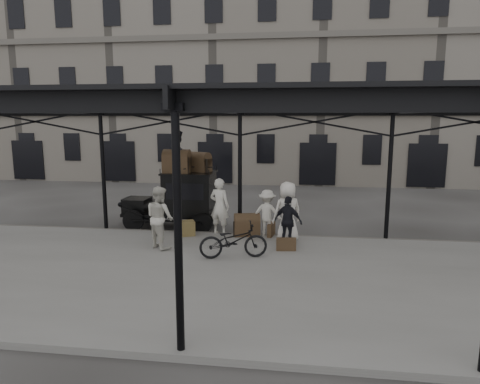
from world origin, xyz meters
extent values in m
plane|color=#383533|center=(0.00, 0.00, 0.00)|extent=(120.00, 120.00, 0.00)
cube|color=slate|center=(0.00, -2.00, 0.07)|extent=(28.00, 8.00, 0.15)
cylinder|color=black|center=(0.00, 2.00, 2.15)|extent=(0.14, 0.14, 4.30)
cylinder|color=black|center=(0.00, -5.80, 2.15)|extent=(0.14, 0.14, 4.30)
cube|color=black|center=(0.00, 2.00, 4.48)|extent=(22.00, 0.10, 0.45)
cube|color=black|center=(0.00, -5.80, 4.48)|extent=(22.00, 0.10, 0.45)
cube|color=black|center=(0.00, -1.70, 4.65)|extent=(22.50, 9.00, 0.08)
cube|color=silver|center=(0.00, -1.70, 4.72)|extent=(18.00, 7.00, 0.04)
cube|color=slate|center=(0.00, 18.00, 7.00)|extent=(64.00, 8.00, 14.00)
cylinder|color=black|center=(-4.06, 2.28, 0.40)|extent=(0.80, 0.10, 0.80)
cylinder|color=black|center=(-4.06, 3.72, 0.40)|extent=(0.80, 0.10, 0.80)
cylinder|color=black|center=(-1.46, 2.28, 0.40)|extent=(0.80, 0.10, 0.80)
cylinder|color=black|center=(-1.46, 3.72, 0.40)|extent=(0.80, 0.10, 0.80)
cube|color=black|center=(-2.81, 3.00, 0.55)|extent=(3.60, 1.25, 0.12)
cube|color=black|center=(-4.16, 3.00, 0.85)|extent=(0.90, 1.00, 0.55)
cube|color=black|center=(-4.63, 3.00, 0.85)|extent=(0.06, 0.70, 0.55)
cube|color=black|center=(-3.36, 3.00, 0.95)|extent=(0.70, 1.30, 0.10)
cube|color=black|center=(-2.06, 3.00, 1.35)|extent=(1.80, 1.45, 1.55)
cube|color=black|center=(-2.06, 2.27, 1.55)|extent=(1.40, 0.02, 0.60)
cube|color=black|center=(-2.06, 3.00, 2.15)|extent=(1.90, 1.55, 0.06)
imported|color=silver|center=(-0.69, 1.80, 1.14)|extent=(0.83, 0.67, 1.98)
imported|color=beige|center=(-2.25, -0.02, 1.13)|extent=(1.20, 1.17, 1.95)
imported|color=silver|center=(1.68, 1.19, 1.15)|extent=(1.15, 1.00, 2.00)
imported|color=black|center=(1.72, 0.69, 0.95)|extent=(1.02, 0.74, 1.61)
imported|color=silver|center=(0.97, 1.80, 0.95)|extent=(1.12, 0.76, 1.61)
imported|color=black|center=(0.17, -0.72, 0.67)|extent=(2.09, 1.16, 1.04)
imported|color=black|center=(-2.41, 2.90, 2.96)|extent=(0.63, 0.79, 1.55)
cube|color=olive|center=(-1.83, 1.46, 0.40)|extent=(0.73, 0.65, 0.50)
cube|color=#4A3722|center=(1.12, 1.80, 0.38)|extent=(0.26, 0.62, 0.45)
cube|color=#4A3722|center=(1.68, 0.17, 0.35)|extent=(0.61, 0.22, 0.40)
camera|label=1|loc=(1.96, -12.56, 4.18)|focal=32.00mm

